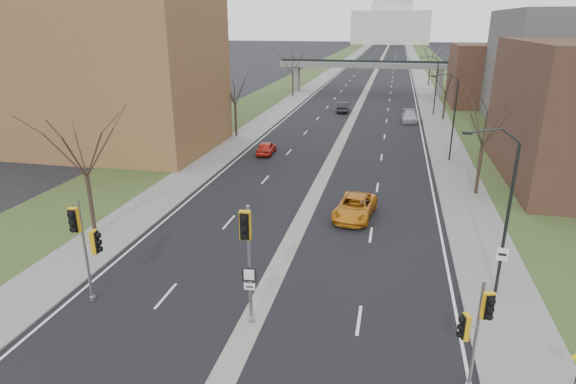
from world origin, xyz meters
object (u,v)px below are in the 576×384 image
(signal_pole_median, at_px, (247,246))
(car_left_near, at_px, (266,148))
(car_right_mid, at_px, (410,116))
(signal_pole_left, at_px, (85,238))
(car_left_far, at_px, (343,107))
(car_right_near, at_px, (355,207))
(speed_limit_sign, at_px, (501,262))
(signal_pole_right, at_px, (476,323))

(signal_pole_median, relative_size, car_left_near, 1.48)
(car_right_mid, bearing_deg, signal_pole_left, -108.71)
(car_left_near, distance_m, car_right_mid, 26.52)
(signal_pole_left, distance_m, car_left_near, 30.26)
(car_left_near, height_order, car_left_far, car_left_far)
(signal_pole_median, xyz_separation_m, car_right_near, (3.63, 14.54, -3.37))
(signal_pole_median, relative_size, car_left_far, 1.25)
(signal_pole_left, xyz_separation_m, speed_limit_sign, (20.09, 5.23, -1.74))
(signal_pole_median, bearing_deg, car_left_near, 99.39)
(signal_pole_median, bearing_deg, signal_pole_right, -17.36)
(signal_pole_left, height_order, car_right_near, signal_pole_left)
(signal_pole_median, distance_m, car_left_far, 57.92)
(speed_limit_sign, bearing_deg, signal_pole_left, -160.61)
(signal_pole_left, height_order, car_left_near, signal_pole_left)
(signal_pole_median, relative_size, speed_limit_sign, 2.31)
(signal_pole_median, xyz_separation_m, signal_pole_right, (9.39, -2.23, -1.06))
(signal_pole_median, xyz_separation_m, speed_limit_sign, (11.80, 5.47, -2.25))
(signal_pole_left, distance_m, car_left_far, 57.96)
(signal_pole_left, xyz_separation_m, signal_pole_right, (17.68, -2.47, -0.54))
(signal_pole_right, height_order, speed_limit_sign, signal_pole_right)
(car_left_far, bearing_deg, signal_pole_median, 88.90)
(signal_pole_median, xyz_separation_m, car_right_mid, (8.15, 51.94, -3.39))
(speed_limit_sign, distance_m, car_right_mid, 46.63)
(signal_pole_median, relative_size, car_right_near, 1.08)
(speed_limit_sign, height_order, car_left_far, speed_limit_sign)
(car_right_near, xyz_separation_m, car_right_mid, (4.52, 37.39, -0.01))
(signal_pole_left, relative_size, car_right_mid, 1.07)
(signal_pole_median, height_order, car_right_mid, signal_pole_median)
(car_right_near, bearing_deg, speed_limit_sign, -41.25)
(car_left_near, height_order, car_right_mid, car_right_mid)
(signal_pole_left, relative_size, signal_pole_median, 0.93)
(signal_pole_left, bearing_deg, speed_limit_sign, 5.94)
(signal_pole_median, distance_m, speed_limit_sign, 13.20)
(signal_pole_median, distance_m, car_right_mid, 52.68)
(car_left_far, bearing_deg, signal_pole_left, 80.69)
(signal_pole_right, height_order, car_left_far, signal_pole_right)
(signal_pole_left, xyz_separation_m, car_right_mid, (16.44, 51.70, -2.87))
(car_left_near, bearing_deg, signal_pole_left, 86.57)
(speed_limit_sign, height_order, car_right_near, speed_limit_sign)
(signal_pole_median, xyz_separation_m, car_left_far, (-2.02, 57.79, -3.36))
(car_right_near, bearing_deg, car_left_near, 131.29)
(signal_pole_left, xyz_separation_m, car_left_near, (1.05, 30.10, -2.94))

